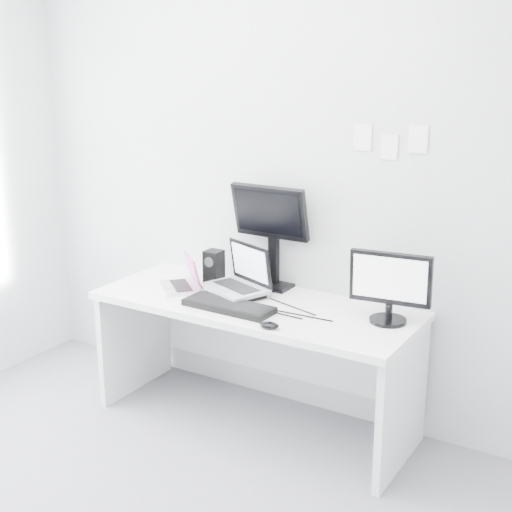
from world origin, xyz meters
name	(u,v)px	position (x,y,z in m)	size (l,w,h in m)	color
back_wall	(287,180)	(0.00, 1.60, 1.35)	(3.60, 3.60, 0.00)	silver
desk	(255,363)	(0.00, 1.25, 0.36)	(1.80, 0.70, 0.73)	white
macbook	(179,271)	(-0.49, 1.22, 0.83)	(0.28, 0.21, 0.21)	silver
speaker	(214,266)	(-0.39, 1.43, 0.83)	(0.10, 0.10, 0.19)	black
dell_laptop	(234,270)	(-0.16, 1.29, 0.88)	(0.35, 0.27, 0.29)	#9FA1A6
rear_monitor	(271,235)	(-0.06, 1.52, 1.04)	(0.46, 0.16, 0.62)	black
samsung_monitor	(390,287)	(0.74, 1.34, 0.92)	(0.41, 0.19, 0.38)	black
keyboard	(229,306)	(-0.06, 1.08, 0.75)	(0.50, 0.18, 0.03)	black
mouse	(269,325)	(0.26, 0.95, 0.75)	(0.10, 0.07, 0.03)	black
wall_note_0	(363,137)	(0.45, 1.59, 1.62)	(0.10, 0.00, 0.14)	white
wall_note_1	(389,147)	(0.60, 1.59, 1.58)	(0.09, 0.00, 0.13)	white
wall_note_2	(418,139)	(0.75, 1.59, 1.63)	(0.10, 0.00, 0.14)	white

